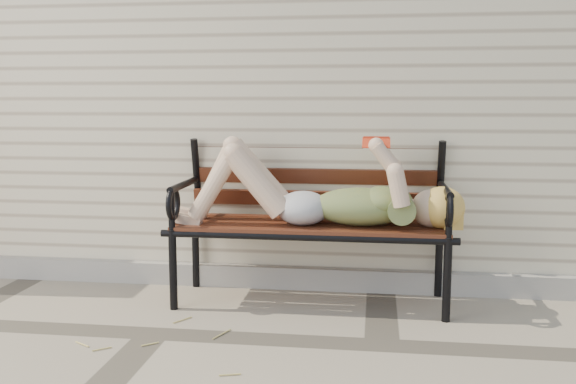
# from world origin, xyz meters

# --- Properties ---
(ground) EXTENTS (80.00, 80.00, 0.00)m
(ground) POSITION_xyz_m (0.00, 0.00, 0.00)
(ground) COLOR gray
(ground) RESTS_ON ground
(house_wall) EXTENTS (8.00, 4.00, 3.00)m
(house_wall) POSITION_xyz_m (0.00, 3.00, 1.50)
(house_wall) COLOR beige
(house_wall) RESTS_ON ground
(foundation_strip) EXTENTS (8.00, 0.10, 0.15)m
(foundation_strip) POSITION_xyz_m (0.00, 0.97, 0.07)
(foundation_strip) COLOR gray
(foundation_strip) RESTS_ON ground
(garden_bench) EXTENTS (1.86, 0.74, 1.21)m
(garden_bench) POSITION_xyz_m (0.80, 0.79, 0.68)
(garden_bench) COLOR black
(garden_bench) RESTS_ON ground
(reading_woman) EXTENTS (1.76, 0.40, 0.55)m
(reading_woman) POSITION_xyz_m (0.82, 0.64, 0.72)
(reading_woman) COLOR #093744
(reading_woman) RESTS_ON ground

